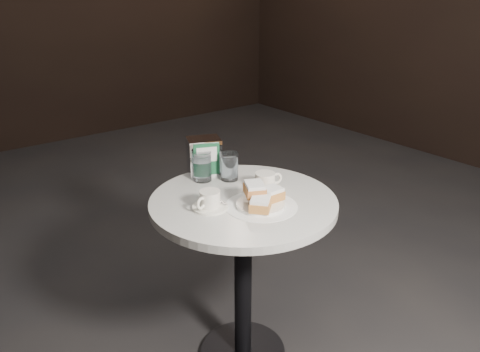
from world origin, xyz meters
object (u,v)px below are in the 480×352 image
at_px(beignet_plate, 261,199).
at_px(coffee_cup_left, 210,201).
at_px(napkin_dispenser, 204,156).
at_px(water_glass_left, 202,167).
at_px(coffee_cup_right, 265,182).
at_px(cafe_table, 243,245).
at_px(water_glass_right, 229,167).

height_order(beignet_plate, coffee_cup_left, beignet_plate).
distance_m(beignet_plate, napkin_dispenser, 0.39).
distance_m(beignet_plate, water_glass_left, 0.34).
relative_size(coffee_cup_right, water_glass_left, 1.37).
bearing_deg(coffee_cup_right, napkin_dispenser, 123.83).
bearing_deg(cafe_table, water_glass_left, 94.77).
distance_m(cafe_table, water_glass_right, 0.32).
bearing_deg(napkin_dispenser, coffee_cup_left, -98.16).
distance_m(cafe_table, water_glass_left, 0.35).
bearing_deg(beignet_plate, cafe_table, 96.61).
relative_size(cafe_table, beignet_plate, 3.24).
bearing_deg(water_glass_right, water_glass_left, 145.92).
distance_m(coffee_cup_right, water_glass_right, 0.18).
bearing_deg(water_glass_right, coffee_cup_right, -73.79).
bearing_deg(water_glass_right, cafe_table, -111.28).
bearing_deg(coffee_cup_left, beignet_plate, -49.81).
bearing_deg(beignet_plate, water_glass_right, 77.59).
distance_m(coffee_cup_left, water_glass_left, 0.27).
relative_size(beignet_plate, coffee_cup_right, 1.40).
xyz_separation_m(beignet_plate, coffee_cup_right, (0.11, 0.11, -0.00)).
height_order(cafe_table, beignet_plate, beignet_plate).
bearing_deg(water_glass_left, coffee_cup_left, -117.97).
distance_m(cafe_table, beignet_plate, 0.25).
bearing_deg(coffee_cup_left, water_glass_right, 22.05).
relative_size(cafe_table, water_glass_left, 6.25).
height_order(water_glass_left, napkin_dispenser, napkin_dispenser).
xyz_separation_m(water_glass_right, napkin_dispenser, (-0.05, 0.11, 0.02)).
relative_size(cafe_table, coffee_cup_left, 4.67).
xyz_separation_m(water_glass_left, napkin_dispenser, (0.04, 0.05, 0.02)).
bearing_deg(coffee_cup_left, coffee_cup_right, -15.57).
bearing_deg(napkin_dispenser, water_glass_left, -107.96).
relative_size(water_glass_left, napkin_dispenser, 0.73).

